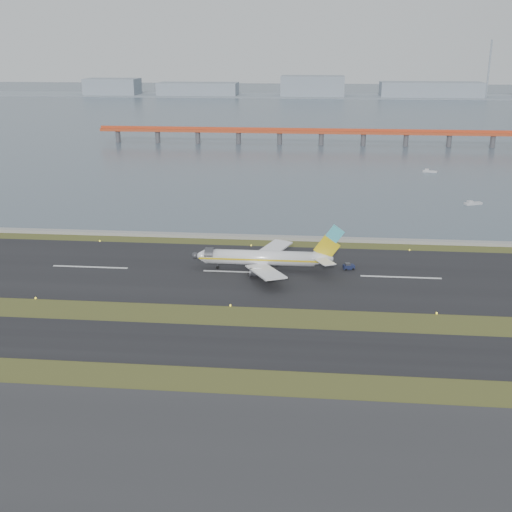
% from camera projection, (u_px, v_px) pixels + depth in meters
% --- Properties ---
extents(ground, '(1000.00, 1000.00, 0.00)m').
position_uv_depth(ground, '(226.00, 320.00, 135.51)').
color(ground, '#334819').
rests_on(ground, ground).
extents(apron_strip, '(1000.00, 50.00, 0.10)m').
position_uv_depth(apron_strip, '(166.00, 491.00, 83.52)').
color(apron_strip, '#2E2D30').
rests_on(apron_strip, ground).
extents(taxiway_strip, '(1000.00, 18.00, 0.10)m').
position_uv_depth(taxiway_strip, '(217.00, 345.00, 124.16)').
color(taxiway_strip, black).
rests_on(taxiway_strip, ground).
extents(runway_strip, '(1000.00, 45.00, 0.10)m').
position_uv_depth(runway_strip, '(242.00, 272.00, 163.84)').
color(runway_strip, black).
rests_on(runway_strip, ground).
extents(seawall, '(1000.00, 2.50, 1.00)m').
position_uv_depth(seawall, '(254.00, 237.00, 192.05)').
color(seawall, gray).
rests_on(seawall, ground).
extents(bay_water, '(1400.00, 800.00, 1.30)m').
position_uv_depth(bay_water, '(299.00, 110.00, 570.16)').
color(bay_water, '#424E5E').
rests_on(bay_water, ground).
extents(red_pier, '(260.00, 5.00, 10.20)m').
position_uv_depth(red_pier, '(321.00, 132.00, 367.61)').
color(red_pier, '#B6411F').
rests_on(red_pier, ground).
extents(far_shoreline, '(1400.00, 80.00, 60.50)m').
position_uv_depth(far_shoreline, '(316.00, 90.00, 718.19)').
color(far_shoreline, gray).
rests_on(far_shoreline, ground).
extents(airliner, '(38.52, 32.89, 12.80)m').
position_uv_depth(airliner, '(266.00, 258.00, 163.95)').
color(airliner, white).
rests_on(airliner, ground).
extents(pushback_tug, '(3.14, 2.30, 1.81)m').
position_uv_depth(pushback_tug, '(349.00, 266.00, 165.55)').
color(pushback_tug, '#161D3D').
rests_on(pushback_tug, ground).
extents(workboat_near, '(6.80, 4.35, 1.58)m').
position_uv_depth(workboat_near, '(473.00, 203.00, 232.74)').
color(workboat_near, '#B9BABE').
rests_on(workboat_near, ground).
extents(workboat_far, '(6.61, 3.30, 1.54)m').
position_uv_depth(workboat_far, '(429.00, 171.00, 291.61)').
color(workboat_far, '#B9BABE').
rests_on(workboat_far, ground).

